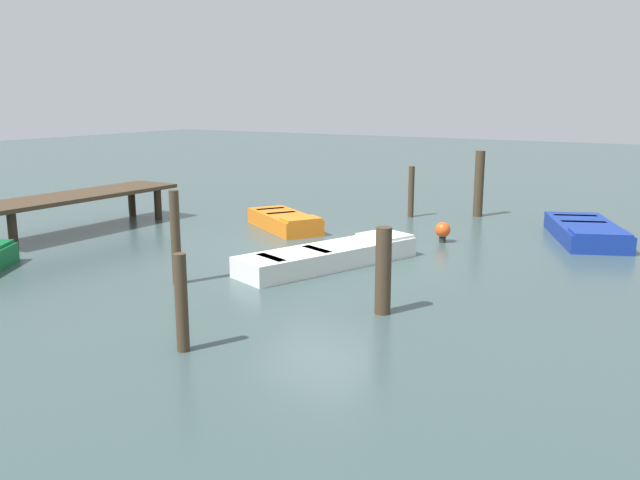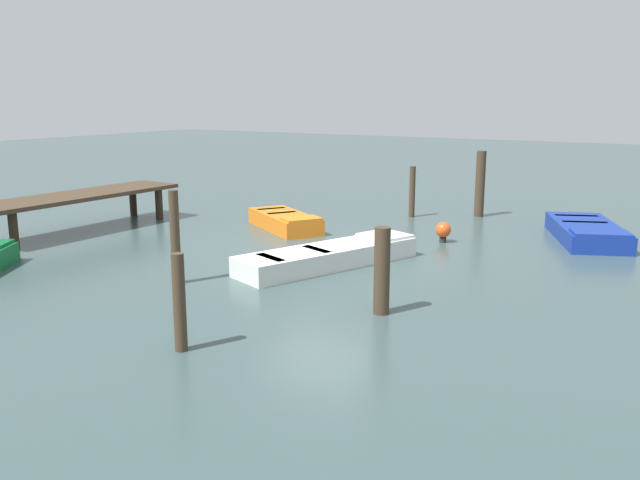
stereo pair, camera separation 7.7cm
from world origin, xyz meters
name	(u,v)px [view 1 (the left image)]	position (x,y,z in m)	size (l,w,h in m)	color
ground_plane	(320,256)	(0.00, 0.00, 0.00)	(80.00, 80.00, 0.00)	#384C4C
dock_segment	(78,198)	(-0.81, 6.63, 0.83)	(5.53, 1.60, 0.95)	#423323
rowboat_blue	(586,231)	(4.63, -4.60, 0.22)	(3.47, 2.48, 0.46)	navy
rowboat_white	(330,255)	(-0.63, -0.61, 0.22)	(4.11, 2.35, 0.46)	silver
rowboat_orange	(284,221)	(2.04, 2.29, 0.22)	(2.25, 2.74, 0.46)	orange
mooring_piling_near_right	(383,271)	(-2.80, -2.83, 0.70)	(0.25, 0.25, 1.39)	#423323
mooring_piling_far_right	(479,184)	(6.43, -1.38, 0.93)	(0.27, 0.27, 1.86)	#423323
mooring_piling_center	(181,303)	(-5.61, -1.22, 0.68)	(0.17, 0.17, 1.35)	#423323
mooring_piling_far_left	(411,192)	(5.37, 0.22, 0.72)	(0.17, 0.17, 1.44)	#423323
mooring_piling_mid_left	(176,238)	(-3.19, 1.13, 0.86)	(0.18, 0.18, 1.72)	#423323
marker_buoy	(443,230)	(2.65, -1.76, 0.29)	(0.36, 0.36, 0.48)	#262626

